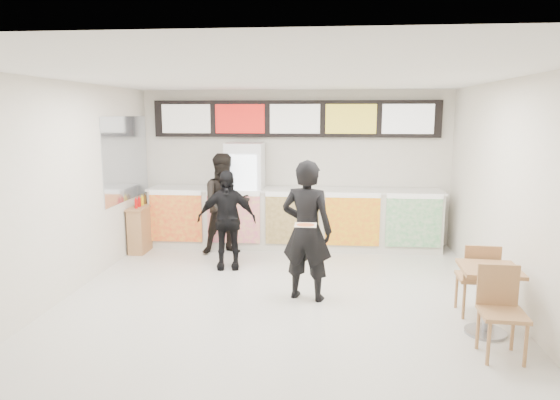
# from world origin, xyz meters

# --- Properties ---
(floor) EXTENTS (7.00, 7.00, 0.00)m
(floor) POSITION_xyz_m (0.00, 0.00, 0.00)
(floor) COLOR beige
(floor) RESTS_ON ground
(ceiling) EXTENTS (7.00, 7.00, 0.00)m
(ceiling) POSITION_xyz_m (0.00, 0.00, 3.00)
(ceiling) COLOR white
(ceiling) RESTS_ON wall_back
(wall_back) EXTENTS (6.00, 0.00, 6.00)m
(wall_back) POSITION_xyz_m (0.00, 3.50, 1.50)
(wall_back) COLOR silver
(wall_back) RESTS_ON floor
(wall_left) EXTENTS (0.00, 7.00, 7.00)m
(wall_left) POSITION_xyz_m (-3.00, 0.00, 1.50)
(wall_left) COLOR silver
(wall_left) RESTS_ON floor
(wall_right) EXTENTS (0.00, 7.00, 7.00)m
(wall_right) POSITION_xyz_m (3.00, 0.00, 1.50)
(wall_right) COLOR silver
(wall_right) RESTS_ON floor
(service_counter) EXTENTS (5.56, 0.77, 1.14)m
(service_counter) POSITION_xyz_m (0.00, 3.09, 0.57)
(service_counter) COLOR silver
(service_counter) RESTS_ON floor
(menu_board) EXTENTS (5.50, 0.14, 0.70)m
(menu_board) POSITION_xyz_m (0.00, 3.41, 2.45)
(menu_board) COLOR black
(menu_board) RESTS_ON wall_back
(drinks_fridge) EXTENTS (0.70, 0.67, 2.00)m
(drinks_fridge) POSITION_xyz_m (-0.93, 3.11, 1.00)
(drinks_fridge) COLOR white
(drinks_fridge) RESTS_ON floor
(mirror_panel) EXTENTS (0.01, 2.00, 1.50)m
(mirror_panel) POSITION_xyz_m (-2.99, 2.45, 1.75)
(mirror_panel) COLOR #B2B7BF
(mirror_panel) RESTS_ON wall_left
(customer_main) EXTENTS (0.81, 0.64, 1.94)m
(customer_main) POSITION_xyz_m (0.36, 0.39, 0.97)
(customer_main) COLOR black
(customer_main) RESTS_ON floor
(customer_left) EXTENTS (1.08, 0.96, 1.85)m
(customer_left) POSITION_xyz_m (-1.21, 2.55, 0.92)
(customer_left) COLOR black
(customer_left) RESTS_ON floor
(customer_mid) EXTENTS (1.00, 0.51, 1.64)m
(customer_mid) POSITION_xyz_m (-1.01, 1.67, 0.82)
(customer_mid) COLOR black
(customer_mid) RESTS_ON floor
(pizza_slice) EXTENTS (0.36, 0.36, 0.02)m
(pizza_slice) POSITION_xyz_m (0.36, -0.06, 1.16)
(pizza_slice) COLOR beige
(pizza_slice) RESTS_ON customer_main
(cafe_table) EXTENTS (0.68, 1.66, 0.96)m
(cafe_table) POSITION_xyz_m (2.50, -0.56, 0.56)
(cafe_table) COLOR tan
(cafe_table) RESTS_ON floor
(condiment_ledge) EXTENTS (0.31, 0.76, 1.01)m
(condiment_ledge) POSITION_xyz_m (-2.82, 2.57, 0.43)
(condiment_ledge) COLOR tan
(condiment_ledge) RESTS_ON floor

